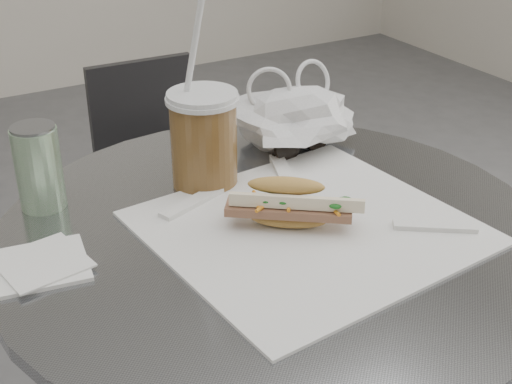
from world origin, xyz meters
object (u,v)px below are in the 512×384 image
cafe_table (271,378)px  sunglasses (301,143)px  iced_coffee (204,137)px  banh_mi (288,204)px  drink_can (39,167)px  chair_far (166,210)px

cafe_table → sunglasses: bearing=48.2°
iced_coffee → cafe_table: bearing=-81.3°
iced_coffee → sunglasses: (0.18, 0.02, -0.06)m
banh_mi → iced_coffee: bearing=139.0°
banh_mi → sunglasses: size_ratio=1.78×
sunglasses → drink_can: size_ratio=0.96×
sunglasses → drink_can: (-0.42, 0.03, 0.04)m
banh_mi → sunglasses: banh_mi is taller
drink_can → chair_far: bearing=55.4°
cafe_table → iced_coffee: bearing=98.7°
chair_far → banh_mi: (-0.16, -0.85, 0.47)m
sunglasses → drink_can: bearing=165.6°
cafe_table → chair_far: size_ratio=1.12×
chair_far → sunglasses: size_ratio=5.75×
banh_mi → drink_can: 0.35m
chair_far → cafe_table: bearing=80.0°
chair_far → iced_coffee: size_ratio=2.17×
cafe_table → drink_can: size_ratio=6.17×
banh_mi → drink_can: (-0.27, 0.23, 0.02)m
cafe_table → chair_far: cafe_table is taller
banh_mi → iced_coffee: size_ratio=0.67×
cafe_table → drink_can: 0.47m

